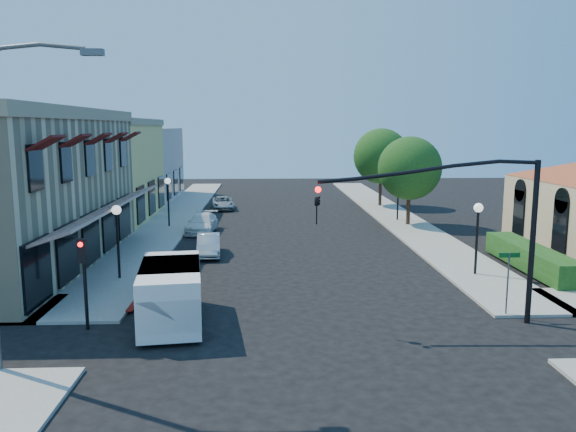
{
  "coord_description": "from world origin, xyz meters",
  "views": [
    {
      "loc": [
        -1.66,
        -17.92,
        7.16
      ],
      "look_at": [
        -0.45,
        10.59,
        2.6
      ],
      "focal_mm": 35.0,
      "sensor_mm": 36.0,
      "label": 1
    }
  ],
  "objects_px": {
    "lamppost_left_far": "(168,190)",
    "parked_car_d": "(223,203)",
    "street_tree_a": "(410,168)",
    "lamppost_left_near": "(117,223)",
    "lamppost_right_far": "(398,186)",
    "street_name_sign": "(508,273)",
    "signal_mast_arm": "(476,214)",
    "parked_car_a": "(161,279)",
    "lamppost_right_near": "(478,220)",
    "street_tree_b": "(381,156)",
    "white_van": "(171,291)",
    "parked_car_c": "(202,223)",
    "parked_car_b": "(209,245)",
    "secondary_signal": "(83,267)"
  },
  "relations": [
    {
      "from": "street_tree_b",
      "to": "parked_car_b",
      "type": "bearing_deg",
      "value": -125.59
    },
    {
      "from": "street_tree_b",
      "to": "white_van",
      "type": "distance_m",
      "value": 33.27
    },
    {
      "from": "lamppost_right_far",
      "to": "parked_car_a",
      "type": "relative_size",
      "value": 1.01
    },
    {
      "from": "street_tree_a",
      "to": "street_name_sign",
      "type": "bearing_deg",
      "value": -93.76
    },
    {
      "from": "signal_mast_arm",
      "to": "street_name_sign",
      "type": "bearing_deg",
      "value": 23.2
    },
    {
      "from": "lamppost_right_near",
      "to": "white_van",
      "type": "relative_size",
      "value": 0.7
    },
    {
      "from": "street_tree_a",
      "to": "lamppost_left_far",
      "type": "bearing_deg",
      "value": 180.0
    },
    {
      "from": "lamppost_right_far",
      "to": "lamppost_left_far",
      "type": "bearing_deg",
      "value": -173.29
    },
    {
      "from": "lamppost_left_far",
      "to": "lamppost_right_far",
      "type": "distance_m",
      "value": 17.12
    },
    {
      "from": "parked_car_d",
      "to": "street_tree_a",
      "type": "bearing_deg",
      "value": -38.87
    },
    {
      "from": "lamppost_left_near",
      "to": "street_name_sign",
      "type": "bearing_deg",
      "value": -19.93
    },
    {
      "from": "lamppost_left_near",
      "to": "lamppost_right_near",
      "type": "xyz_separation_m",
      "value": [
        17.0,
        0.0,
        0.0
      ]
    },
    {
      "from": "secondary_signal",
      "to": "parked_car_b",
      "type": "relative_size",
      "value": 0.92
    },
    {
      "from": "street_tree_a",
      "to": "signal_mast_arm",
      "type": "bearing_deg",
      "value": -98.17
    },
    {
      "from": "secondary_signal",
      "to": "street_tree_a",
      "type": "bearing_deg",
      "value": 50.79
    },
    {
      "from": "white_van",
      "to": "parked_car_c",
      "type": "relative_size",
      "value": 1.17
    },
    {
      "from": "street_tree_b",
      "to": "lamppost_left_far",
      "type": "distance_m",
      "value": 20.06
    },
    {
      "from": "street_tree_a",
      "to": "lamppost_right_near",
      "type": "distance_m",
      "value": 14.08
    },
    {
      "from": "street_tree_b",
      "to": "lamppost_left_near",
      "type": "height_order",
      "value": "street_tree_b"
    },
    {
      "from": "parked_car_a",
      "to": "street_tree_a",
      "type": "bearing_deg",
      "value": 38.88
    },
    {
      "from": "street_name_sign",
      "to": "parked_car_d",
      "type": "distance_m",
      "value": 31.42
    },
    {
      "from": "street_tree_a",
      "to": "parked_car_a",
      "type": "xyz_separation_m",
      "value": [
        -15.0,
        -16.0,
        -3.59
      ]
    },
    {
      "from": "parked_car_c",
      "to": "street_tree_a",
      "type": "bearing_deg",
      "value": 11.91
    },
    {
      "from": "secondary_signal",
      "to": "parked_car_d",
      "type": "distance_m",
      "value": 29.64
    },
    {
      "from": "lamppost_left_near",
      "to": "lamppost_right_near",
      "type": "relative_size",
      "value": 1.0
    },
    {
      "from": "street_tree_b",
      "to": "street_name_sign",
      "type": "bearing_deg",
      "value": -92.5
    },
    {
      "from": "signal_mast_arm",
      "to": "lamppost_right_near",
      "type": "distance_m",
      "value": 7.15
    },
    {
      "from": "white_van",
      "to": "signal_mast_arm",
      "type": "bearing_deg",
      "value": -2.37
    },
    {
      "from": "street_name_sign",
      "to": "parked_car_a",
      "type": "relative_size",
      "value": 0.71
    },
    {
      "from": "street_tree_b",
      "to": "parked_car_d",
      "type": "relative_size",
      "value": 1.75
    },
    {
      "from": "secondary_signal",
      "to": "parked_car_d",
      "type": "bearing_deg",
      "value": 84.78
    },
    {
      "from": "street_name_sign",
      "to": "signal_mast_arm",
      "type": "bearing_deg",
      "value": -156.8
    },
    {
      "from": "parked_car_b",
      "to": "white_van",
      "type": "bearing_deg",
      "value": -96.38
    },
    {
      "from": "street_tree_a",
      "to": "lamppost_left_near",
      "type": "xyz_separation_m",
      "value": [
        -17.3,
        -14.0,
        -1.46
      ]
    },
    {
      "from": "street_tree_a",
      "to": "lamppost_right_far",
      "type": "height_order",
      "value": "street_tree_a"
    },
    {
      "from": "lamppost_left_far",
      "to": "lamppost_right_near",
      "type": "bearing_deg",
      "value": -39.47
    },
    {
      "from": "lamppost_left_near",
      "to": "lamppost_left_far",
      "type": "height_order",
      "value": "same"
    },
    {
      "from": "signal_mast_arm",
      "to": "parked_car_a",
      "type": "bearing_deg",
      "value": 159.51
    },
    {
      "from": "street_tree_a",
      "to": "lamppost_right_near",
      "type": "relative_size",
      "value": 1.82
    },
    {
      "from": "lamppost_right_far",
      "to": "parked_car_d",
      "type": "relative_size",
      "value": 0.89
    },
    {
      "from": "signal_mast_arm",
      "to": "lamppost_right_near",
      "type": "bearing_deg",
      "value": 67.88
    },
    {
      "from": "lamppost_left_near",
      "to": "lamppost_right_near",
      "type": "bearing_deg",
      "value": 0.0
    },
    {
      "from": "street_tree_b",
      "to": "secondary_signal",
      "type": "bearing_deg",
      "value": -118.77
    },
    {
      "from": "street_tree_b",
      "to": "signal_mast_arm",
      "type": "xyz_separation_m",
      "value": [
        -2.94,
        -30.5,
        -0.46
      ]
    },
    {
      "from": "lamppost_left_far",
      "to": "parked_car_d",
      "type": "height_order",
      "value": "lamppost_left_far"
    },
    {
      "from": "parked_car_a",
      "to": "parked_car_d",
      "type": "bearing_deg",
      "value": 79.98
    },
    {
      "from": "street_tree_a",
      "to": "street_name_sign",
      "type": "distance_m",
      "value": 20.0
    },
    {
      "from": "signal_mast_arm",
      "to": "parked_car_a",
      "type": "distance_m",
      "value": 13.33
    },
    {
      "from": "lamppost_left_far",
      "to": "white_van",
      "type": "xyz_separation_m",
      "value": [
        3.41,
        -20.05,
        -1.48
      ]
    },
    {
      "from": "street_tree_a",
      "to": "lamppost_right_far",
      "type": "distance_m",
      "value": 2.49
    }
  ]
}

